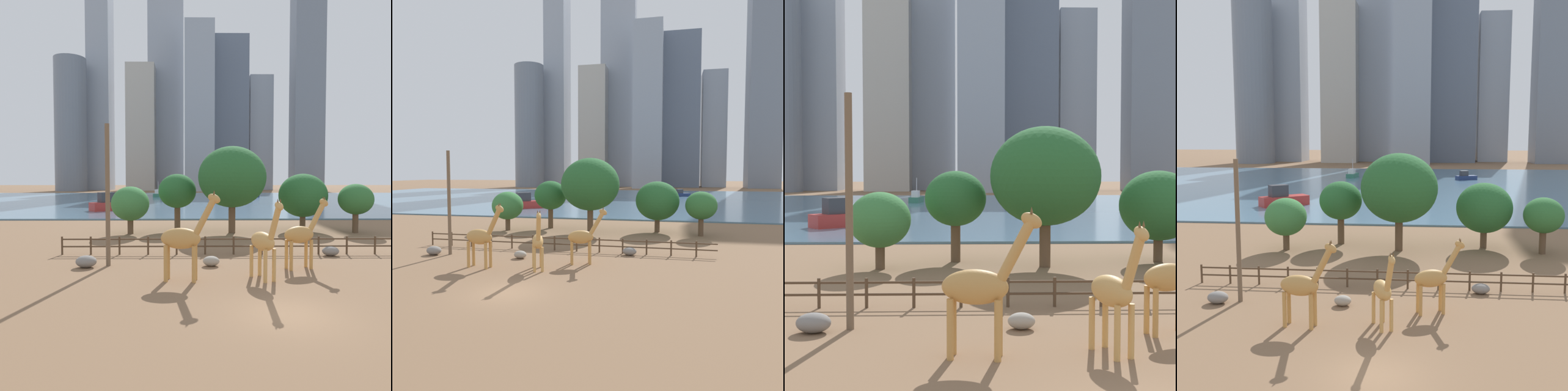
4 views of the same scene
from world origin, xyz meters
The scene contains 26 objects.
ground_plane centered at (0.00, 80.00, 0.00)m, with size 400.00×400.00×0.00m, color brown.
harbor_water centered at (0.00, 77.00, 0.10)m, with size 180.00×86.00×0.20m, color slate.
giraffe_tall centered at (0.05, 5.21, 2.07)m, with size 1.58×2.76×4.43m.
giraffe_companion centered at (2.78, 7.69, 2.07)m, with size 3.08×1.40×4.34m.
giraffe_young centered at (-4.22, 5.04, 2.27)m, with size 3.29×1.14×4.80m.
utility_pole centered at (-8.99, 8.57, 4.39)m, with size 0.28×0.28×8.77m, color brown.
boulder_near_fence centered at (5.93, 11.42, 0.33)m, with size 1.17×0.88×0.66m, color gray.
boulder_by_pole centered at (-2.60, 8.42, 0.31)m, with size 1.03×0.82×0.62m, color gray.
boulder_small centered at (-10.24, 8.14, 0.36)m, with size 1.27×0.97×0.73m, color gray.
enclosure_fence centered at (-0.36, 12.00, 0.76)m, with size 26.12×0.14×1.30m.
tree_left_large centered at (-5.27, 24.83, 4.05)m, with size 3.95×3.95×5.87m.
tree_center_broad centered at (-9.75, 22.06, 2.94)m, with size 3.70×3.70×4.63m.
tree_right_tall centered at (7.79, 24.44, 3.63)m, with size 5.00×5.00×5.89m.
tree_left_small centered at (0.21, 22.65, 5.55)m, with size 6.72×6.72×8.59m.
tree_right_small centered at (12.53, 22.62, 3.30)m, with size 3.39×3.39×4.87m.
boat_ferry centered at (12.29, 87.95, 0.88)m, with size 4.82×3.29×2.00m.
boat_sailboat centered at (-13.02, 90.95, 0.92)m, with size 2.40×4.97×4.29m.
boat_tug centered at (-16.95, 46.88, 1.20)m, with size 6.78×5.97×2.94m.
skyline_tower_needle centered at (-15.10, 161.73, 49.43)m, with size 15.93×8.79×98.85m, color #939EAD.
skyline_block_central centered at (28.49, 165.84, 26.18)m, with size 10.57×13.90×52.35m, color #939EAD.
skyline_tower_glass centered at (47.50, 154.40, 51.64)m, with size 12.98×11.08×103.27m, color slate.
skyline_block_left centered at (-25.56, 154.45, 27.32)m, with size 12.34×11.73×54.64m, color #B7B2A8.
skyline_block_right centered at (-0.27, 146.18, 34.47)m, with size 12.06×15.33×68.95m, color #939EAD.
skyline_tower_short centered at (-44.90, 160.69, 52.63)m, with size 9.90×13.07×105.27m, color #939EAD.
skyline_block_wide centered at (13.29, 159.94, 34.14)m, with size 16.87×14.36×68.27m, color slate.
skyline_tower_far centered at (-54.32, 146.82, 27.67)m, with size 13.27×13.27×55.35m, color slate.
Camera 2 is at (9.16, -20.19, 7.00)m, focal length 35.00 mm.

